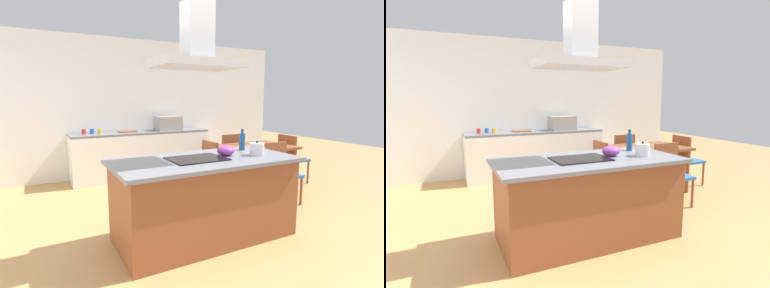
# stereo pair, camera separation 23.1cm
# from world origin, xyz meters

# --- Properties ---
(ground) EXTENTS (16.00, 16.00, 0.00)m
(ground) POSITION_xyz_m (0.00, 1.50, 0.00)
(ground) COLOR tan
(wall_back) EXTENTS (7.20, 0.10, 2.70)m
(wall_back) POSITION_xyz_m (0.00, 3.25, 1.35)
(wall_back) COLOR white
(wall_back) RESTS_ON ground
(kitchen_island) EXTENTS (2.02, 0.97, 0.90)m
(kitchen_island) POSITION_xyz_m (0.00, 0.00, 0.45)
(kitchen_island) COLOR brown
(kitchen_island) RESTS_ON ground
(cooktop) EXTENTS (0.60, 0.44, 0.01)m
(cooktop) POSITION_xyz_m (-0.10, 0.00, 0.91)
(cooktop) COLOR black
(cooktop) RESTS_ON kitchen_island
(tea_kettle) EXTENTS (0.22, 0.17, 0.17)m
(tea_kettle) POSITION_xyz_m (0.62, -0.12, 0.97)
(tea_kettle) COLOR silver
(tea_kettle) RESTS_ON kitchen_island
(olive_oil_bottle) EXTENTS (0.07, 0.07, 0.26)m
(olive_oil_bottle) POSITION_xyz_m (0.69, 0.25, 1.01)
(olive_oil_bottle) COLOR navy
(olive_oil_bottle) RESTS_ON kitchen_island
(mixing_bowl) EXTENTS (0.20, 0.20, 0.11)m
(mixing_bowl) POSITION_xyz_m (0.30, 0.04, 0.96)
(mixing_bowl) COLOR purple
(mixing_bowl) RESTS_ON kitchen_island
(back_counter) EXTENTS (2.67, 0.62, 0.90)m
(back_counter) POSITION_xyz_m (0.25, 2.88, 0.45)
(back_counter) COLOR white
(back_counter) RESTS_ON ground
(countertop_microwave) EXTENTS (0.50, 0.38, 0.28)m
(countertop_microwave) POSITION_xyz_m (0.81, 2.88, 1.04)
(countertop_microwave) COLOR #9E9993
(countertop_microwave) RESTS_ON back_counter
(coffee_mug_red) EXTENTS (0.08, 0.08, 0.09)m
(coffee_mug_red) POSITION_xyz_m (-0.81, 2.94, 0.95)
(coffee_mug_red) COLOR red
(coffee_mug_red) RESTS_ON back_counter
(coffee_mug_blue) EXTENTS (0.08, 0.08, 0.09)m
(coffee_mug_blue) POSITION_xyz_m (-0.67, 2.95, 0.95)
(coffee_mug_blue) COLOR #2D56B2
(coffee_mug_blue) RESTS_ON back_counter
(coffee_mug_yellow) EXTENTS (0.08, 0.08, 0.09)m
(coffee_mug_yellow) POSITION_xyz_m (-0.54, 2.88, 0.95)
(coffee_mug_yellow) COLOR gold
(coffee_mug_yellow) RESTS_ON back_counter
(cutting_board) EXTENTS (0.34, 0.24, 0.02)m
(cutting_board) POSITION_xyz_m (-0.02, 2.93, 0.91)
(cutting_board) COLOR brown
(cutting_board) RESTS_ON back_counter
(dining_table) EXTENTS (1.40, 0.90, 0.75)m
(dining_table) POSITION_xyz_m (1.58, 1.16, 0.67)
(dining_table) COLOR brown
(dining_table) RESTS_ON ground
(chair_facing_back_wall) EXTENTS (0.42, 0.42, 0.89)m
(chair_facing_back_wall) POSITION_xyz_m (1.58, 1.82, 0.51)
(chair_facing_back_wall) COLOR #2D6BB7
(chair_facing_back_wall) RESTS_ON ground
(chair_at_left_end) EXTENTS (0.42, 0.42, 0.89)m
(chair_at_left_end) POSITION_xyz_m (0.66, 1.16, 0.51)
(chair_at_left_end) COLOR #2D6BB7
(chair_at_left_end) RESTS_ON ground
(chair_at_right_end) EXTENTS (0.42, 0.42, 0.89)m
(chair_at_right_end) POSITION_xyz_m (2.49, 1.16, 0.51)
(chair_at_right_end) COLOR #2D6BB7
(chair_at_right_end) RESTS_ON ground
(chair_facing_island) EXTENTS (0.42, 0.42, 0.89)m
(chair_facing_island) POSITION_xyz_m (1.58, 0.49, 0.51)
(chair_facing_island) COLOR #2D6BB7
(chair_facing_island) RESTS_ON ground
(range_hood) EXTENTS (0.90, 0.55, 0.78)m
(range_hood) POSITION_xyz_m (-0.10, 0.00, 2.10)
(range_hood) COLOR #ADADB2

